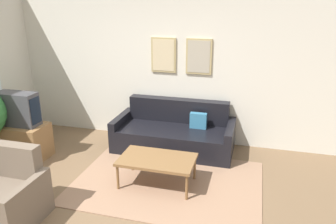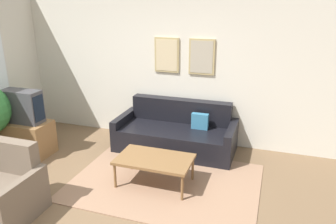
{
  "view_description": "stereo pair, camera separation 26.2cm",
  "coord_description": "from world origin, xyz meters",
  "views": [
    {
      "loc": [
        1.74,
        -3.01,
        2.47
      ],
      "look_at": [
        0.5,
        1.51,
        0.85
      ],
      "focal_mm": 35.0,
      "sensor_mm": 36.0,
      "label": 1
    },
    {
      "loc": [
        1.99,
        -2.93,
        2.47
      ],
      "look_at": [
        0.5,
        1.51,
        0.85
      ],
      "focal_mm": 35.0,
      "sensor_mm": 36.0,
      "label": 2
    }
  ],
  "objects": [
    {
      "name": "armchair",
      "position": [
        -0.92,
        -0.38,
        0.29
      ],
      "size": [
        0.77,
        0.76,
        0.86
      ],
      "rotation": [
        0.0,
        0.0,
        0.06
      ],
      "color": "#6B5B4C",
      "rests_on": "ground_plane"
    },
    {
      "name": "wall_back",
      "position": [
        0.01,
        2.5,
        1.35
      ],
      "size": [
        8.0,
        0.09,
        2.7
      ],
      "color": "beige",
      "rests_on": "ground_plane"
    },
    {
      "name": "coffee_table",
      "position": [
        0.53,
        0.84,
        0.37
      ],
      "size": [
        1.03,
        0.62,
        0.4
      ],
      "color": "brown",
      "rests_on": "ground_plane"
    },
    {
      "name": "ground_plane",
      "position": [
        0.0,
        0.0,
        0.0
      ],
      "size": [
        16.0,
        16.0,
        0.0
      ],
      "primitive_type": "plane",
      "color": "brown"
    },
    {
      "name": "potted_plant_by_window",
      "position": [
        -2.07,
        1.41,
        0.57
      ],
      "size": [
        0.56,
        0.56,
        0.9
      ],
      "color": "slate",
      "rests_on": "ground_plane"
    },
    {
      "name": "area_rug",
      "position": [
        0.66,
        0.92,
        0.01
      ],
      "size": [
        2.6,
        1.87,
        0.01
      ],
      "color": "#937056",
      "rests_on": "ground_plane"
    },
    {
      "name": "tv_stand",
      "position": [
        -1.84,
        1.08,
        0.28
      ],
      "size": [
        0.82,
        0.5,
        0.57
      ],
      "color": "olive",
      "rests_on": "ground_plane"
    },
    {
      "name": "couch",
      "position": [
        0.48,
        2.04,
        0.28
      ],
      "size": [
        2.01,
        0.9,
        0.81
      ],
      "color": "black",
      "rests_on": "ground_plane"
    },
    {
      "name": "tv",
      "position": [
        -1.83,
        1.08,
        0.83
      ],
      "size": [
        0.66,
        0.28,
        0.53
      ],
      "color": "#424247",
      "rests_on": "tv_stand"
    }
  ]
}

